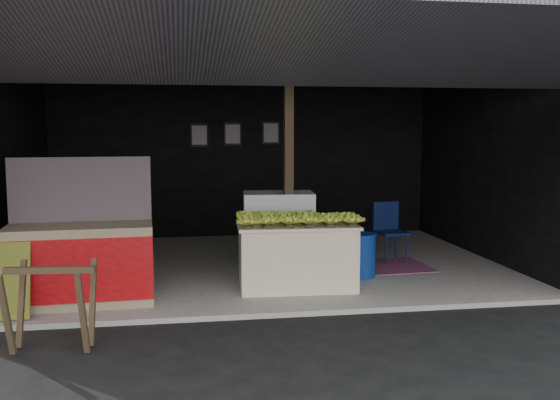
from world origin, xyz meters
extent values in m
plane|color=black|center=(0.00, 0.00, 0.00)|extent=(80.00, 80.00, 0.00)
cube|color=gray|center=(0.00, 2.50, 0.03)|extent=(7.00, 5.00, 0.06)
cube|color=black|center=(0.00, 5.00, 1.51)|extent=(7.00, 0.15, 2.90)
cube|color=black|center=(-3.50, 2.50, 1.51)|extent=(0.15, 5.00, 2.90)
cube|color=black|center=(3.50, 2.50, 1.51)|extent=(0.15, 5.00, 2.90)
cube|color=#232326|center=(0.00, 2.50, 2.96)|extent=(7.20, 5.20, 0.12)
cube|color=#232326|center=(0.00, -0.95, 2.73)|extent=(7.40, 2.47, 0.48)
cube|color=#4A3A25|center=(0.30, 1.90, 1.49)|extent=(0.12, 0.12, 2.85)
cube|color=silver|center=(0.25, 1.04, 0.44)|extent=(1.45, 0.92, 0.77)
cube|color=silver|center=(0.25, 1.04, 0.85)|extent=(1.51, 0.98, 0.04)
cube|color=white|center=(0.20, 2.13, 0.60)|extent=(1.03, 0.73, 1.08)
cube|color=navy|center=(0.20, 1.80, 0.65)|extent=(0.76, 0.08, 0.32)
cube|color=#B21414|center=(0.20, 1.80, 0.28)|extent=(0.49, 0.06, 0.11)
cube|color=#998466|center=(-2.29, 0.73, 0.51)|extent=(1.63, 0.78, 0.90)
cube|color=red|center=(-2.29, 0.37, 0.51)|extent=(1.59, 0.10, 0.70)
cube|color=white|center=(-2.29, 0.36, 0.51)|extent=(0.54, 0.04, 0.18)
cube|color=#191A4B|center=(-2.29, 1.03, 1.33)|extent=(1.60, 0.13, 0.75)
cube|color=black|center=(-2.99, 0.24, 0.46)|extent=(0.54, 0.23, 0.79)
cube|color=#4A3A25|center=(-2.69, -0.84, 0.41)|extent=(0.08, 0.30, 0.79)
cube|color=#4A3A25|center=(-2.04, -0.90, 0.41)|extent=(0.08, 0.30, 0.79)
cube|color=#4A3A25|center=(-2.66, -0.45, 0.41)|extent=(0.08, 0.30, 0.79)
cube|color=#4A3A25|center=(-2.00, -0.51, 0.41)|extent=(0.08, 0.30, 0.79)
cube|color=#4A3A25|center=(-2.35, -0.67, 0.76)|extent=(0.81, 0.13, 0.06)
cylinder|color=navy|center=(1.19, 1.42, 0.34)|extent=(0.38, 0.38, 0.56)
cylinder|color=#0B163D|center=(1.78, 2.10, 0.28)|extent=(0.03, 0.03, 0.43)
cylinder|color=#0B163D|center=(2.11, 2.16, 0.28)|extent=(0.03, 0.03, 0.43)
cylinder|color=#0B163D|center=(1.73, 2.43, 0.28)|extent=(0.03, 0.03, 0.43)
cylinder|color=#0B163D|center=(2.06, 2.49, 0.28)|extent=(0.03, 0.03, 0.43)
cube|color=#0B163D|center=(1.92, 2.30, 0.49)|extent=(0.47, 0.47, 0.04)
cube|color=#0B163D|center=(1.89, 2.48, 0.72)|extent=(0.42, 0.10, 0.44)
cube|color=#73194D|center=(1.58, 1.96, 0.07)|extent=(1.57, 1.10, 0.01)
cube|color=black|center=(-0.80, 4.90, 1.91)|extent=(0.32, 0.03, 0.42)
cube|color=#4C4C59|center=(-0.80, 4.88, 1.91)|extent=(0.26, 0.02, 0.34)
cube|color=black|center=(-0.20, 4.90, 1.93)|extent=(0.32, 0.03, 0.42)
cube|color=#4C4C59|center=(-0.20, 4.88, 1.93)|extent=(0.26, 0.02, 0.34)
cube|color=black|center=(0.50, 4.90, 1.95)|extent=(0.32, 0.03, 0.42)
cube|color=#4C4C59|center=(0.50, 4.88, 1.95)|extent=(0.26, 0.02, 0.34)
camera|label=1|loc=(-1.18, -6.44, 2.04)|focal=40.00mm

